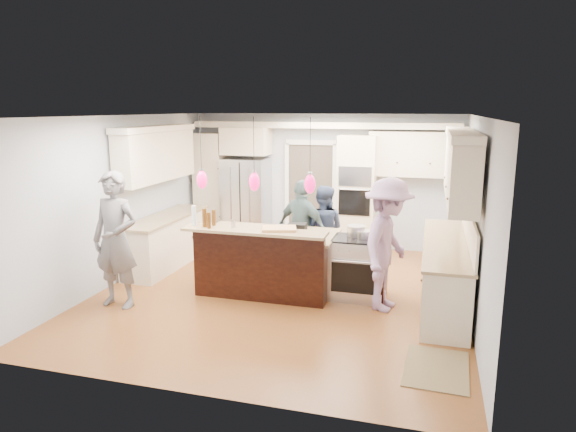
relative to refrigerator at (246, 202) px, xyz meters
name	(u,v)px	position (x,y,z in m)	size (l,w,h in m)	color
ground_plane	(282,293)	(1.55, -2.64, -0.90)	(6.00, 6.00, 0.00)	#976029
room_shell	(282,177)	(1.55, -2.64, 0.92)	(5.54, 6.04, 2.72)	#B2BCC6
refrigerator	(246,202)	(0.00, 0.00, 0.00)	(0.90, 0.70, 1.80)	#B7B7BC
oven_column	(357,194)	(2.30, 0.03, 0.25)	(0.72, 0.69, 2.30)	beige
back_upper_cabinets	(285,165)	(0.80, 0.12, 0.77)	(5.30, 0.61, 2.54)	beige
right_counter_run	(450,233)	(3.99, -2.34, 0.16)	(0.64, 3.10, 2.51)	beige
left_cabinets	(163,208)	(-0.89, -1.84, 0.16)	(0.64, 2.30, 2.51)	beige
kitchen_island	(268,260)	(1.30, -2.57, -0.42)	(2.10, 1.46, 1.12)	black
island_range	(359,268)	(2.71, -2.49, -0.44)	(0.82, 0.71, 0.92)	#B7B7BC
pendant_lights	(254,182)	(1.30, -3.15, 0.90)	(1.75, 0.15, 1.03)	black
person_bar_end	(116,240)	(-0.58, -3.76, 0.08)	(0.72, 0.47, 1.96)	slate
person_far_left	(323,230)	(1.95, -1.53, -0.13)	(0.75, 0.58, 1.54)	navy
person_far_right	(302,228)	(1.64, -1.72, -0.08)	(0.97, 0.40, 1.65)	#496467
person_range_side	(388,245)	(3.15, -2.84, 0.04)	(1.22, 0.70, 1.89)	#9877A1
floor_rug	(436,368)	(3.86, -4.45, -0.89)	(0.68, 0.99, 0.01)	olive
water_bottle	(194,216)	(0.37, -3.18, 0.37)	(0.07, 0.07, 0.30)	silver
beer_bottle_a	(205,218)	(0.56, -3.22, 0.36)	(0.07, 0.07, 0.27)	#4E2D0E
beer_bottle_b	(209,220)	(0.65, -3.28, 0.33)	(0.06, 0.06, 0.23)	#4E2D0E
beer_bottle_c	(214,218)	(0.64, -3.09, 0.34)	(0.06, 0.06, 0.23)	#4E2D0E
drink_can	(233,224)	(0.97, -3.15, 0.28)	(0.07, 0.07, 0.12)	#B7B7BC
cutting_board	(279,229)	(1.65, -3.11, 0.24)	(0.48, 0.34, 0.04)	tan
pot_large	(356,231)	(2.64, -2.36, 0.10)	(0.27, 0.27, 0.16)	#B7B7BC
pot_small	(364,234)	(2.77, -2.46, 0.08)	(0.23, 0.23, 0.11)	#B7B7BC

